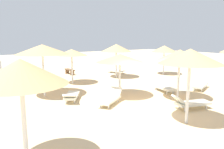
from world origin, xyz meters
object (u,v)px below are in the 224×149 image
(parasol_9, at_px, (164,49))
(lounger_6, at_px, (163,86))
(parasol_6, at_px, (180,56))
(parasol_5, at_px, (120,58))
(parasol_0, at_px, (116,48))
(bench_0, at_px, (70,71))
(parasol_3, at_px, (190,57))
(lounger_2, at_px, (201,84))
(parasol_7, at_px, (42,50))
(lounger_0, at_px, (115,70))
(parasol_8, at_px, (72,52))
(lounger_5, at_px, (111,98))
(parasol_1, at_px, (21,72))
(lounger_7, at_px, (72,95))
(bench_1, at_px, (13,73))
(lounger_3, at_px, (191,103))

(parasol_9, distance_m, lounger_6, 7.02)
(parasol_6, bearing_deg, parasol_5, 135.94)
(parasol_0, bearing_deg, bench_0, 124.64)
(parasol_3, relative_size, lounger_2, 1.52)
(parasol_7, bearing_deg, lounger_0, 28.62)
(parasol_8, distance_m, lounger_5, 6.19)
(parasol_0, relative_size, parasol_7, 0.95)
(lounger_2, bearing_deg, parasol_1, -167.41)
(parasol_5, bearing_deg, bench_0, 84.86)
(lounger_6, distance_m, lounger_7, 5.87)
(parasol_5, bearing_deg, lounger_2, -16.11)
(bench_0, xyz_separation_m, bench_1, (-4.64, 1.52, 0.00))
(parasol_6, distance_m, bench_1, 14.31)
(lounger_0, distance_m, bench_1, 9.22)
(lounger_5, relative_size, bench_1, 1.26)
(lounger_7, bearing_deg, parasol_0, 35.26)
(parasol_7, relative_size, bench_0, 2.02)
(lounger_6, bearing_deg, lounger_5, -176.26)
(parasol_0, height_order, lounger_7, parasol_0)
(parasol_5, height_order, lounger_5, parasol_5)
(parasol_5, bearing_deg, parasol_1, -145.72)
(parasol_6, relative_size, parasol_7, 0.92)
(lounger_0, height_order, bench_1, lounger_0)
(parasol_9, bearing_deg, parasol_8, 173.06)
(parasol_9, height_order, lounger_3, parasol_9)
(parasol_8, bearing_deg, parasol_1, -120.82)
(parasol_6, bearing_deg, lounger_7, 148.45)
(lounger_6, bearing_deg, bench_1, 121.89)
(parasol_5, relative_size, parasol_6, 0.97)
(parasol_0, relative_size, lounger_7, 1.47)
(parasol_6, height_order, parasol_7, parasol_7)
(lounger_3, bearing_deg, parasol_8, 104.14)
(parasol_9, xyz_separation_m, lounger_3, (-6.57, -7.63, -2.05))
(parasol_6, bearing_deg, parasol_1, -167.17)
(lounger_7, bearing_deg, parasol_8, 65.01)
(parasol_0, xyz_separation_m, lounger_2, (2.11, -6.72, -2.23))
(lounger_5, distance_m, bench_1, 11.62)
(bench_1, bearing_deg, lounger_7, -83.05)
(parasol_3, bearing_deg, parasol_5, 88.08)
(parasol_5, xyz_separation_m, parasol_7, (-3.57, 2.61, 0.49))
(parasol_5, height_order, parasol_9, parasol_9)
(parasol_5, height_order, parasol_7, parasol_7)
(parasol_3, height_order, bench_0, parasol_3)
(lounger_6, bearing_deg, parasol_7, 154.15)
(parasol_9, relative_size, lounger_2, 1.37)
(parasol_1, relative_size, parasol_5, 1.07)
(lounger_2, bearing_deg, parasol_8, 133.72)
(parasol_1, height_order, parasol_7, parasol_7)
(lounger_7, xyz_separation_m, bench_0, (3.46, 8.13, 0.04))
(parasol_1, relative_size, parasol_6, 1.04)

